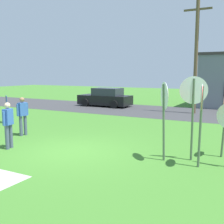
% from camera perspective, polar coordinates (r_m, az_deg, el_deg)
% --- Properties ---
extents(ground_plane, '(80.00, 80.00, 0.00)m').
position_cam_1_polar(ground_plane, '(10.06, -8.42, -7.92)').
color(ground_plane, '#3D7528').
extents(street_asphalt, '(60.00, 6.40, 0.01)m').
position_cam_1_polar(street_asphalt, '(20.07, 11.13, 0.01)').
color(street_asphalt, '#38383A').
rests_on(street_asphalt, ground).
extents(utility_pole, '(1.80, 0.24, 7.41)m').
position_cam_1_polar(utility_pole, '(19.73, 16.72, 10.99)').
color(utility_pole, brown).
rests_on(utility_pole, ground).
extents(parked_car_on_street, '(4.31, 2.04, 1.51)m').
position_cam_1_polar(parked_car_on_street, '(22.99, -1.33, 2.88)').
color(parked_car_on_street, black).
rests_on(parked_car_on_street, ground).
extents(stop_sign_center_cluster, '(0.81, 0.28, 2.64)m').
position_cam_1_polar(stop_sign_center_cluster, '(8.99, 16.18, 1.85)').
color(stop_sign_center_cluster, '#51664C').
rests_on(stop_sign_center_cluster, ground).
extents(stop_sign_tallest, '(0.16, 0.75, 2.43)m').
position_cam_1_polar(stop_sign_tallest, '(8.40, 17.68, 0.20)').
color(stop_sign_tallest, '#51664C').
rests_on(stop_sign_tallest, ground).
extents(stop_sign_leaning_right, '(0.49, 0.73, 2.47)m').
position_cam_1_polar(stop_sign_leaning_right, '(8.77, 10.57, 1.08)').
color(stop_sign_leaning_right, '#51664C').
rests_on(stop_sign_leaning_right, ground).
extents(person_on_left, '(0.40, 0.56, 1.69)m').
position_cam_1_polar(person_on_left, '(12.85, -17.78, -0.27)').
color(person_on_left, '#4C5670').
rests_on(person_on_left, ground).
extents(person_holding_notes, '(0.30, 0.56, 1.69)m').
position_cam_1_polar(person_holding_notes, '(10.79, -20.36, -2.08)').
color(person_holding_notes, '#4C5670').
rests_on(person_holding_notes, ground).
extents(info_panel_leftmost, '(0.49, 0.38, 1.50)m').
position_cam_1_polar(info_panel_leftmost, '(16.32, -20.66, 1.46)').
color(info_panel_leftmost, '#4C4C51').
rests_on(info_panel_leftmost, ground).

